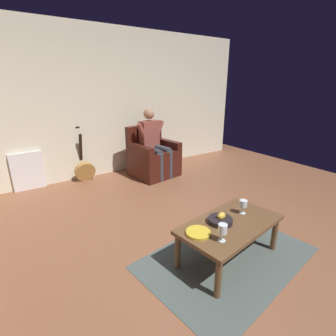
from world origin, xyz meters
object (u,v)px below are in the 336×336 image
(armchair, at_px, (153,159))
(person_seated, at_px, (154,141))
(guitar, at_px, (85,169))
(wine_glass_far, at_px, (223,230))
(coffee_table, at_px, (230,228))
(fruit_bowl, at_px, (220,220))
(wine_glass_near, at_px, (243,204))
(decorative_dish, at_px, (198,233))

(armchair, distance_m, person_seated, 0.36)
(person_seated, relative_size, guitar, 1.29)
(person_seated, height_order, wine_glass_far, person_seated)
(coffee_table, bearing_deg, fruit_bowl, -36.05)
(armchair, relative_size, fruit_bowl, 3.94)
(guitar, height_order, wine_glass_near, guitar)
(wine_glass_near, height_order, wine_glass_far, wine_glass_far)
(coffee_table, height_order, wine_glass_far, wine_glass_far)
(wine_glass_far, bearing_deg, fruit_bowl, -132.70)
(coffee_table, height_order, guitar, guitar)
(person_seated, relative_size, coffee_table, 1.12)
(fruit_bowl, bearing_deg, coffee_table, 143.95)
(coffee_table, distance_m, fruit_bowl, 0.14)
(wine_glass_far, bearing_deg, wine_glass_near, -156.91)
(armchair, xyz_separation_m, coffee_table, (0.65, 2.63, 0.02))
(fruit_bowl, bearing_deg, guitar, -80.89)
(armchair, relative_size, coffee_table, 0.83)
(fruit_bowl, distance_m, decorative_dish, 0.32)
(fruit_bowl, height_order, decorative_dish, fruit_bowl)
(fruit_bowl, bearing_deg, person_seated, -106.29)
(person_seated, xyz_separation_m, fruit_bowl, (0.74, 2.54, -0.25))
(wine_glass_far, relative_size, decorative_dish, 0.71)
(fruit_bowl, relative_size, decorative_dish, 1.05)
(fruit_bowl, bearing_deg, decorative_dish, 4.86)
(coffee_table, relative_size, decorative_dish, 4.94)
(wine_glass_far, bearing_deg, coffee_table, -150.06)
(coffee_table, height_order, decorative_dish, decorative_dish)
(coffee_table, bearing_deg, wine_glass_near, -165.86)
(guitar, xyz_separation_m, decorative_dish, (-0.17, 3.06, 0.21))
(wine_glass_far, relative_size, fruit_bowl, 0.68)
(wine_glass_far, xyz_separation_m, decorative_dish, (0.10, -0.20, -0.10))
(wine_glass_far, distance_m, fruit_bowl, 0.33)
(coffee_table, bearing_deg, wine_glass_far, 29.94)
(armchair, height_order, guitar, guitar)
(fruit_bowl, bearing_deg, armchair, -106.04)
(armchair, height_order, decorative_dish, armchair)
(coffee_table, relative_size, wine_glass_near, 7.49)
(guitar, height_order, fruit_bowl, guitar)
(wine_glass_near, relative_size, decorative_dish, 0.66)
(person_seated, bearing_deg, coffee_table, 67.79)
(armchair, height_order, wine_glass_far, armchair)
(armchair, height_order, person_seated, person_seated)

